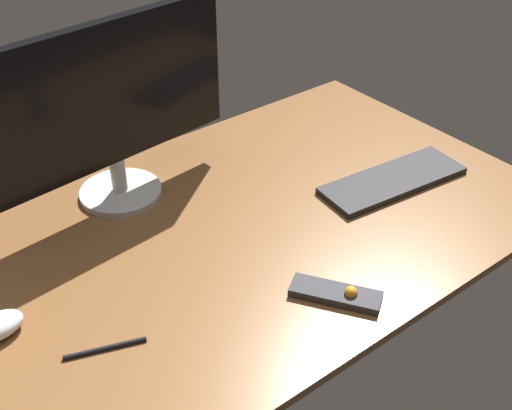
# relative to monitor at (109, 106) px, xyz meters

# --- Properties ---
(desk) EXTENTS (1.40, 0.84, 0.02)m
(desk) POSITION_rel_monitor_xyz_m (0.13, -0.27, -0.24)
(desk) COLOR brown
(desk) RESTS_ON ground
(monitor) EXTENTS (0.60, 0.19, 0.42)m
(monitor) POSITION_rel_monitor_xyz_m (0.00, 0.00, 0.00)
(monitor) COLOR silver
(monitor) RESTS_ON desk
(keyboard) EXTENTS (0.38, 0.16, 0.02)m
(keyboard) POSITION_rel_monitor_xyz_m (0.54, -0.36, -0.22)
(keyboard) COLOR black
(keyboard) RESTS_ON desk
(media_remote) EXTENTS (0.14, 0.18, 0.03)m
(media_remote) POSITION_rel_monitor_xyz_m (0.15, -0.56, -0.22)
(media_remote) COLOR #2D2D33
(media_remote) RESTS_ON desk
(pen) EXTENTS (0.14, 0.06, 0.01)m
(pen) POSITION_rel_monitor_xyz_m (-0.26, -0.41, -0.23)
(pen) COLOR black
(pen) RESTS_ON desk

